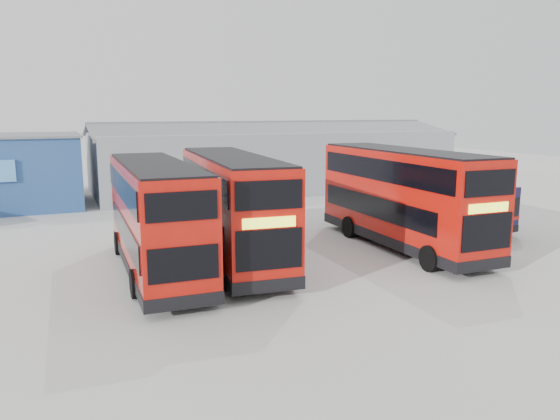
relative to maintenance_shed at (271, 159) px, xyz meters
The scene contains 6 objects.
ground_plane 21.70m from the maintenance_shed, 111.80° to the right, with size 120.00×120.00×0.00m, color #ABABA6.
maintenance_shed is the anchor object (origin of this frame).
double_decker_left 26.25m from the maintenance_shed, 122.47° to the right, with size 3.06×11.15×4.68m.
double_decker_centre 24.03m from the maintenance_shed, 116.15° to the right, with size 3.72×11.58×4.82m.
double_decker_right 22.47m from the maintenance_shed, 95.16° to the right, with size 3.08×11.64×4.90m.
single_decker_blue 18.58m from the maintenance_shed, 80.66° to the right, with size 4.31×10.29×2.73m.
Camera 1 is at (-9.99, -24.49, 6.75)m, focal length 35.00 mm.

